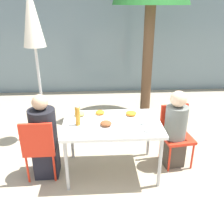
# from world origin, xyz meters

# --- Properties ---
(ground_plane) EXTENTS (24.00, 24.00, 0.00)m
(ground_plane) POSITION_xyz_m (0.00, 0.00, 0.00)
(ground_plane) COLOR tan
(building_facade) EXTENTS (10.00, 0.20, 3.00)m
(building_facade) POSITION_xyz_m (0.00, 3.55, 1.50)
(building_facade) COLOR slate
(building_facade) RESTS_ON ground
(dining_table) EXTENTS (1.26, 0.84, 0.74)m
(dining_table) POSITION_xyz_m (0.00, 0.00, 0.68)
(dining_table) COLOR white
(dining_table) RESTS_ON ground
(chair_left) EXTENTS (0.41, 0.41, 0.85)m
(chair_left) POSITION_xyz_m (-0.93, -0.09, 0.50)
(chair_left) COLOR red
(chair_left) RESTS_ON ground
(person_left) EXTENTS (0.34, 0.34, 1.15)m
(person_left) POSITION_xyz_m (-0.88, -0.01, 0.54)
(person_left) COLOR black
(person_left) RESTS_ON ground
(chair_right) EXTENTS (0.45, 0.45, 0.85)m
(chair_right) POSITION_xyz_m (0.92, 0.20, 0.50)
(chair_right) COLOR red
(chair_right) RESTS_ON ground
(person_right) EXTENTS (0.31, 0.31, 1.12)m
(person_right) POSITION_xyz_m (0.88, 0.11, 0.54)
(person_right) COLOR #473D33
(person_right) RESTS_ON ground
(closed_umbrella) EXTENTS (0.36, 0.36, 2.44)m
(closed_umbrella) POSITION_xyz_m (-1.10, 1.02, 1.85)
(closed_umbrella) COLOR #333333
(closed_umbrella) RESTS_ON ground
(plate_0) EXTENTS (0.26, 0.26, 0.07)m
(plate_0) POSITION_xyz_m (0.27, 0.18, 0.77)
(plate_0) COLOR white
(plate_0) RESTS_ON dining_table
(plate_1) EXTENTS (0.23, 0.23, 0.06)m
(plate_1) POSITION_xyz_m (-0.15, 0.25, 0.77)
(plate_1) COLOR white
(plate_1) RESTS_ON dining_table
(plate_2) EXTENTS (0.26, 0.26, 0.07)m
(plate_2) POSITION_xyz_m (-0.43, 0.21, 0.77)
(plate_2) COLOR white
(plate_2) RESTS_ON dining_table
(plate_3) EXTENTS (0.27, 0.27, 0.07)m
(plate_3) POSITION_xyz_m (-0.08, -0.10, 0.77)
(plate_3) COLOR white
(plate_3) RESTS_ON dining_table
(bottle) EXTENTS (0.06, 0.06, 0.26)m
(bottle) POSITION_xyz_m (-0.43, -0.04, 0.87)
(bottle) COLOR #B7751E
(bottle) RESTS_ON dining_table
(drinking_cup) EXTENTS (0.08, 0.08, 0.10)m
(drinking_cup) POSITION_xyz_m (0.42, -0.07, 0.79)
(drinking_cup) COLOR white
(drinking_cup) RESTS_ON dining_table
(salad_bowl) EXTENTS (0.15, 0.15, 0.05)m
(salad_bowl) POSITION_xyz_m (0.44, -0.24, 0.77)
(salad_bowl) COLOR white
(salad_bowl) RESTS_ON dining_table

